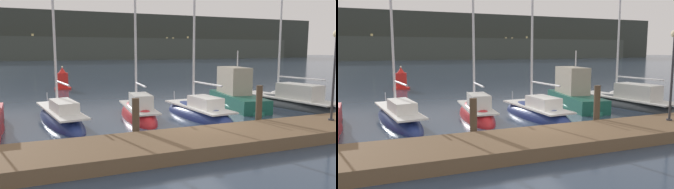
% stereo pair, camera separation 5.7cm
% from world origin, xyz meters
% --- Properties ---
extents(ground_plane, '(400.00, 400.00, 0.00)m').
position_xyz_m(ground_plane, '(0.00, 0.00, 0.00)').
color(ground_plane, '#2D3D51').
extents(dock, '(25.09, 2.80, 0.45)m').
position_xyz_m(dock, '(0.00, -1.94, 0.23)').
color(dock, brown).
rests_on(dock, ground).
extents(mooring_pile_1, '(0.28, 0.28, 1.67)m').
position_xyz_m(mooring_pile_1, '(-2.83, -0.29, 0.84)').
color(mooring_pile_1, '#4C3D2D').
rests_on(mooring_pile_1, ground).
extents(mooring_pile_2, '(0.28, 0.28, 1.93)m').
position_xyz_m(mooring_pile_2, '(2.83, -0.29, 0.96)').
color(mooring_pile_2, '#4C3D2D').
rests_on(mooring_pile_2, ground).
extents(sailboat_berth_2, '(2.52, 7.01, 10.02)m').
position_xyz_m(sailboat_berth_2, '(-5.26, 4.35, 0.14)').
color(sailboat_berth_2, navy).
rests_on(sailboat_berth_2, ground).
extents(sailboat_berth_3, '(1.92, 5.52, 8.37)m').
position_xyz_m(sailboat_berth_3, '(-1.47, 3.92, 0.12)').
color(sailboat_berth_3, red).
rests_on(sailboat_berth_3, ground).
extents(sailboat_berth_4, '(2.18, 5.94, 7.74)m').
position_xyz_m(sailboat_berth_4, '(1.51, 2.98, 0.10)').
color(sailboat_berth_4, navy).
rests_on(sailboat_berth_4, ground).
extents(motorboat_berth_5, '(2.90, 6.46, 4.08)m').
position_xyz_m(motorboat_berth_5, '(5.14, 4.90, 0.44)').
color(motorboat_berth_5, '#195647').
rests_on(motorboat_berth_5, ground).
extents(sailboat_berth_6, '(3.22, 8.32, 11.14)m').
position_xyz_m(sailboat_berth_6, '(8.27, 3.98, 0.17)').
color(sailboat_berth_6, '#2D3338').
rests_on(sailboat_berth_6, ground).
extents(channel_buoy, '(1.45, 1.45, 2.09)m').
position_xyz_m(channel_buoy, '(-4.08, 18.64, 0.79)').
color(channel_buoy, red).
rests_on(channel_buoy, ground).
extents(dock_lamppost, '(0.32, 0.32, 3.85)m').
position_xyz_m(dock_lamppost, '(5.53, -1.77, 3.04)').
color(dock_lamppost, '#2D2D33').
rests_on(dock_lamppost, dock).
extents(hillside_backdrop, '(240.00, 23.00, 17.95)m').
position_xyz_m(hillside_backdrop, '(3.95, 121.17, 8.26)').
color(hillside_backdrop, '#333833').
rests_on(hillside_backdrop, ground).
extents(rowboat_adrift, '(3.34, 1.86, 0.56)m').
position_xyz_m(rowboat_adrift, '(12.97, 9.01, 0.00)').
color(rowboat_adrift, white).
rests_on(rowboat_adrift, ground).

